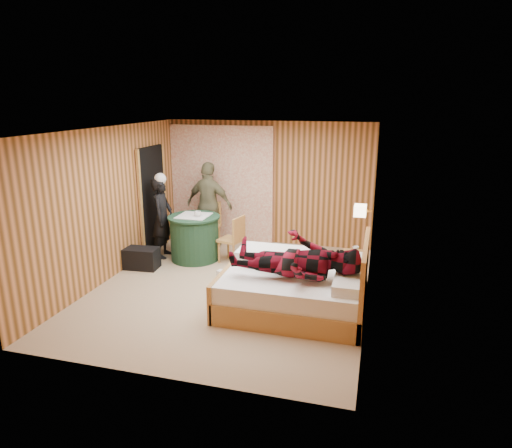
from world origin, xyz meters
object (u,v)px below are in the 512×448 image
(nightstand, at_px, (354,270))
(woman_standing, at_px, (162,218))
(round_table, at_px, (195,237))
(wall_lamp, at_px, (360,210))
(man_on_bed, at_px, (296,250))
(chair_far, at_px, (209,221))
(bed, at_px, (296,288))
(chair_near, at_px, (234,236))
(man_at_table, at_px, (209,205))
(duffel_bag, at_px, (140,258))

(nightstand, xyz_separation_m, woman_standing, (-3.60, 0.54, 0.48))
(round_table, relative_size, woman_standing, 0.63)
(wall_lamp, distance_m, man_on_bed, 1.41)
(round_table, xyz_separation_m, chair_far, (0.01, 0.75, 0.11))
(bed, distance_m, chair_near, 2.14)
(man_at_table, bearing_deg, man_on_bed, 141.26)
(round_table, height_order, woman_standing, woman_standing)
(round_table, relative_size, man_at_table, 0.56)
(chair_near, height_order, man_on_bed, man_on_bed)
(round_table, height_order, duffel_bag, round_table)
(nightstand, relative_size, woman_standing, 0.37)
(wall_lamp, xyz_separation_m, bed, (-0.80, -0.90, -0.98))
(bed, height_order, chair_far, bed)
(man_at_table, distance_m, man_on_bed, 3.42)
(nightstand, bearing_deg, man_on_bed, -120.47)
(bed, bearing_deg, man_on_bed, -83.47)
(nightstand, distance_m, woman_standing, 3.67)
(man_at_table, bearing_deg, chair_far, 106.27)
(bed, relative_size, chair_near, 2.30)
(chair_near, bearing_deg, wall_lamp, 87.11)
(woman_standing, height_order, man_at_table, man_at_table)
(woman_standing, relative_size, man_on_bed, 0.86)
(duffel_bag, distance_m, man_on_bed, 3.29)
(chair_near, bearing_deg, chair_far, -119.49)
(round_table, bearing_deg, duffel_bag, -137.90)
(duffel_bag, distance_m, woman_standing, 0.91)
(man_at_table, bearing_deg, nightstand, 166.05)
(chair_near, xyz_separation_m, man_at_table, (-0.77, 0.78, 0.35))
(woman_standing, bearing_deg, bed, -125.06)
(round_table, bearing_deg, man_at_table, 90.00)
(woman_standing, bearing_deg, chair_near, -95.30)
(woman_standing, relative_size, man_at_table, 0.89)
(bed, relative_size, nightstand, 3.53)
(chair_far, distance_m, duffel_bag, 1.68)
(duffel_bag, bearing_deg, bed, -20.33)
(man_on_bed, bearing_deg, man_at_table, 130.81)
(wall_lamp, distance_m, chair_far, 3.40)
(chair_far, relative_size, chair_near, 1.06)
(chair_far, bearing_deg, woman_standing, -126.74)
(bed, bearing_deg, round_table, 144.85)
(round_table, xyz_separation_m, woman_standing, (-0.64, -0.00, 0.34))
(round_table, bearing_deg, woman_standing, -179.76)
(round_table, bearing_deg, wall_lamp, -12.26)
(nightstand, bearing_deg, duffel_bag, -177.63)
(bed, relative_size, man_at_table, 1.17)
(chair_far, bearing_deg, wall_lamp, -21.36)
(nightstand, bearing_deg, woman_standing, 171.50)
(chair_far, height_order, woman_standing, woman_standing)
(chair_far, height_order, man_on_bed, man_on_bed)
(chair_far, xyz_separation_m, man_on_bed, (2.23, -2.53, 0.44))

